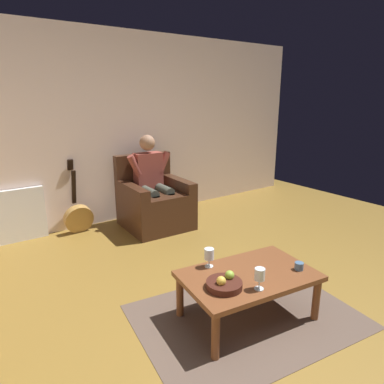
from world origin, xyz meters
TOP-DOWN VIEW (x-y plane):
  - ground_plane at (0.00, 0.00)m, footprint 7.49×7.49m
  - wall_back at (0.00, -3.14)m, footprint 6.64×0.06m
  - rug at (0.11, -0.33)m, footprint 1.89×1.47m
  - armchair at (-0.30, -2.57)m, footprint 0.85×0.87m
  - person_seated at (-0.30, -2.60)m, footprint 0.64×0.58m
  - coffee_table at (0.11, -0.33)m, footprint 1.11×0.78m
  - guitar at (0.63, -2.93)m, footprint 0.37×0.27m
  - radiator at (1.28, -3.07)m, footprint 0.58×0.06m
  - wine_glass_near at (0.30, -0.61)m, footprint 0.08×0.08m
  - wine_glass_far at (0.21, -0.13)m, footprint 0.08×0.08m
  - fruit_bowl at (0.40, -0.29)m, footprint 0.26×0.26m
  - candle_jar at (-0.26, -0.15)m, footprint 0.07×0.07m

SIDE VIEW (x-z plane):
  - ground_plane at x=0.00m, z-range 0.00..0.00m
  - rug at x=0.11m, z-range 0.00..0.01m
  - guitar at x=0.63m, z-range -0.26..0.70m
  - armchair at x=-0.30m, z-range -0.15..0.80m
  - radiator at x=1.28m, z-range 0.00..0.66m
  - coffee_table at x=0.11m, z-range 0.14..0.54m
  - candle_jar at x=-0.26m, z-range 0.39..0.45m
  - fruit_bowl at x=0.40m, z-range 0.37..0.48m
  - wine_glass_near at x=0.30m, z-range 0.41..0.57m
  - wine_glass_far at x=0.21m, z-range 0.42..0.58m
  - person_seated at x=-0.30m, z-range 0.05..1.28m
  - wall_back at x=0.00m, z-range 0.00..2.58m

